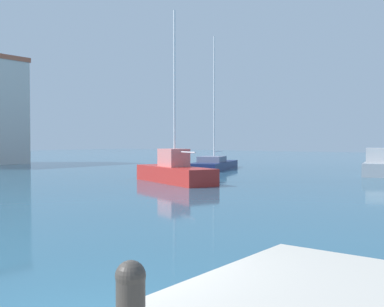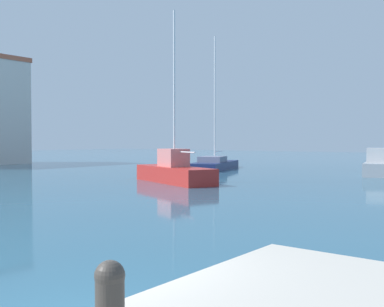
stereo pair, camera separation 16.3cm
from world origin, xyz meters
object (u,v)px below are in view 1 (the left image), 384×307
at_px(motorboat_grey_outer_mooring, 377,166).
at_px(sailboat_navy_near_pier, 214,164).
at_px(sailboat_red_inner_mooring, 174,171).
at_px(mooring_bollard, 131,303).

distance_m(motorboat_grey_outer_mooring, sailboat_navy_near_pier, 13.47).
relative_size(sailboat_red_inner_mooring, motorboat_grey_outer_mooring, 1.89).
distance_m(mooring_bollard, motorboat_grey_outer_mooring, 32.95).
xyz_separation_m(mooring_bollard, sailboat_red_inner_mooring, (18.69, 15.44, -0.70)).
bearing_deg(motorboat_grey_outer_mooring, mooring_bollard, -166.76).
height_order(sailboat_red_inner_mooring, motorboat_grey_outer_mooring, sailboat_red_inner_mooring).
relative_size(mooring_bollard, sailboat_red_inner_mooring, 0.06).
xyz_separation_m(sailboat_red_inner_mooring, motorboat_grey_outer_mooring, (13.38, -7.89, -0.03)).
distance_m(mooring_bollard, sailboat_navy_near_pier, 36.99).
xyz_separation_m(mooring_bollard, motorboat_grey_outer_mooring, (32.07, 7.54, -0.73)).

